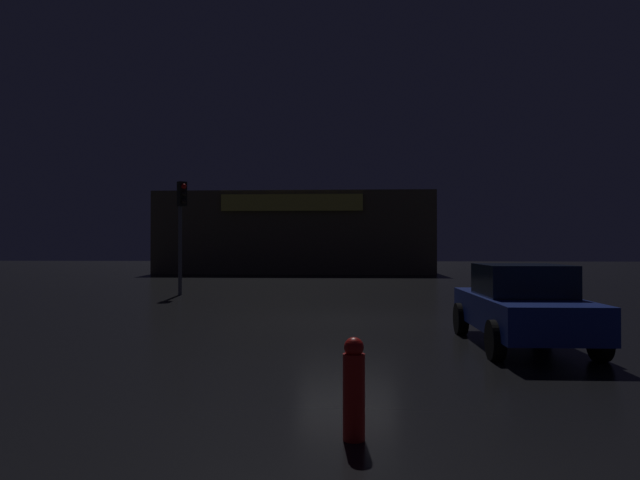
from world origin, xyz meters
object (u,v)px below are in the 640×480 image
store_building (298,234)px  fire_hydrant (354,389)px  car_near (521,305)px  traffic_signal_main (181,215)px

store_building → fire_hydrant: store_building is taller
store_building → car_near: store_building is taller
fire_hydrant → traffic_signal_main: bearing=111.7°
traffic_signal_main → fire_hydrant: size_ratio=4.38×
traffic_signal_main → fire_hydrant: 18.34m
traffic_signal_main → car_near: size_ratio=1.00×
traffic_signal_main → car_near: (9.92, -11.23, -2.37)m
store_building → traffic_signal_main: 21.16m
store_building → fire_hydrant: bearing=-83.9°
car_near → fire_hydrant: car_near is taller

